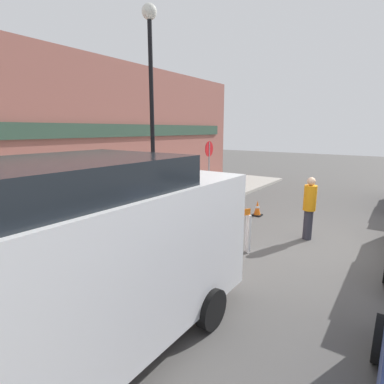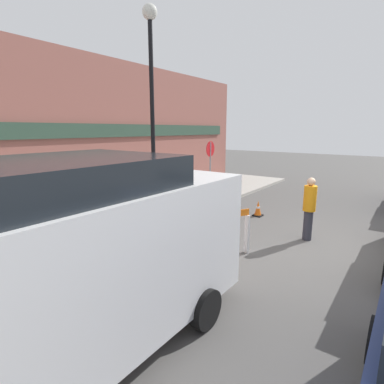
# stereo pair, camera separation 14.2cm
# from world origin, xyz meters

# --- Properties ---
(ground_plane) EXTENTS (60.00, 60.00, 0.00)m
(ground_plane) POSITION_xyz_m (0.00, 0.00, 0.00)
(ground_plane) COLOR #565451
(sidewalk_slab) EXTENTS (18.00, 3.86, 0.12)m
(sidewalk_slab) POSITION_xyz_m (0.00, 6.43, 0.06)
(sidewalk_slab) COLOR #ADA89E
(sidewalk_slab) RESTS_ON ground_plane
(storefront_facade) EXTENTS (18.00, 0.22, 5.50)m
(storefront_facade) POSITION_xyz_m (0.00, 8.44, 2.75)
(storefront_facade) COLOR #93564C
(storefront_facade) RESTS_ON ground_plane
(streetlamp_post) EXTENTS (0.44, 0.44, 6.23)m
(streetlamp_post) POSITION_xyz_m (-0.68, 5.40, 4.07)
(streetlamp_post) COLOR black
(streetlamp_post) RESTS_ON sidewalk_slab
(stop_sign) EXTENTS (0.60, 0.06, 2.26)m
(stop_sign) POSITION_xyz_m (2.43, 5.29, 1.64)
(stop_sign) COLOR gray
(stop_sign) RESTS_ON sidewalk_slab
(barricade_0) EXTENTS (0.83, 0.54, 1.07)m
(barricade_0) POSITION_xyz_m (-1.82, 1.94, 0.58)
(barricade_0) COLOR white
(barricade_0) RESTS_ON ground_plane
(barricade_1) EXTENTS (0.84, 0.55, 0.97)m
(barricade_1) POSITION_xyz_m (0.21, 4.35, 0.53)
(barricade_1) COLOR white
(barricade_1) RESTS_ON ground_plane
(traffic_cone_0) EXTENTS (0.30, 0.30, 0.66)m
(traffic_cone_0) POSITION_xyz_m (1.80, 4.40, 0.32)
(traffic_cone_0) COLOR black
(traffic_cone_0) RESTS_ON ground_plane
(traffic_cone_1) EXTENTS (0.30, 0.30, 0.70)m
(traffic_cone_1) POSITION_xyz_m (-2.39, 4.32, 0.34)
(traffic_cone_1) COLOR black
(traffic_cone_1) RESTS_ON ground_plane
(traffic_cone_2) EXTENTS (0.30, 0.30, 0.52)m
(traffic_cone_2) POSITION_xyz_m (-1.40, 4.40, 0.25)
(traffic_cone_2) COLOR black
(traffic_cone_2) RESTS_ON ground_plane
(traffic_cone_3) EXTENTS (0.30, 0.30, 0.47)m
(traffic_cone_3) POSITION_xyz_m (1.10, 4.03, 0.23)
(traffic_cone_3) COLOR black
(traffic_cone_3) RESTS_ON ground_plane
(traffic_cone_4) EXTENTS (0.30, 0.30, 0.52)m
(traffic_cone_4) POSITION_xyz_m (1.54, 2.80, 0.25)
(traffic_cone_4) COLOR black
(traffic_cone_4) RESTS_ON ground_plane
(person_worker) EXTENTS (0.39, 0.39, 1.65)m
(person_worker) POSITION_xyz_m (0.26, 0.84, 0.89)
(person_worker) COLOR #33333D
(person_worker) RESTS_ON ground_plane
(work_van) EXTENTS (5.30, 2.27, 2.53)m
(work_van) POSITION_xyz_m (-5.93, 2.05, 1.37)
(work_van) COLOR white
(work_van) RESTS_ON ground_plane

